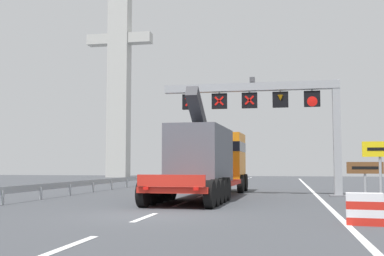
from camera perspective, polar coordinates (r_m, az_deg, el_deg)
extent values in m
plane|color=#424449|center=(16.13, -5.29, -10.45)|extent=(112.00, 112.00, 0.00)
cube|color=silver|center=(10.52, -14.42, -13.54)|extent=(0.20, 2.60, 0.01)
cube|color=silver|center=(15.52, -5.71, -10.67)|extent=(0.20, 2.60, 0.01)
cube|color=silver|center=(20.71, -1.36, -9.12)|extent=(0.20, 2.60, 0.01)
cube|color=silver|center=(25.97, 1.22, -8.17)|extent=(0.20, 2.60, 0.01)
cube|color=silver|center=(31.28, 2.92, -7.53)|extent=(0.20, 2.60, 0.01)
cube|color=silver|center=(36.60, 4.13, -7.07)|extent=(0.20, 2.60, 0.01)
cube|color=silver|center=(41.94, 5.02, -6.73)|extent=(0.20, 2.60, 0.01)
cube|color=silver|center=(47.29, 5.71, -6.46)|extent=(0.20, 2.60, 0.01)
cube|color=silver|center=(52.65, 6.26, -6.25)|extent=(0.20, 2.60, 0.01)
cube|color=silver|center=(58.01, 6.71, -6.07)|extent=(0.20, 2.60, 0.01)
cube|color=silver|center=(63.37, 7.09, -5.93)|extent=(0.20, 2.60, 0.01)
cube|color=silver|center=(27.50, 14.73, -7.82)|extent=(0.20, 63.00, 0.01)
cube|color=#9EA0A5|center=(26.65, 17.06, -1.12)|extent=(0.40, 0.40, 6.29)
cube|color=slate|center=(26.67, 17.22, -7.80)|extent=(0.90, 0.90, 0.08)
cube|color=#9EA0A5|center=(26.89, 6.92, 4.90)|extent=(9.75, 0.44, 0.44)
cube|color=#4C4C51|center=(26.95, 7.27, 5.75)|extent=(0.28, 0.40, 0.28)
cube|color=black|center=(26.75, 14.24, 3.42)|extent=(0.86, 0.24, 0.87)
cube|color=#9EA0A5|center=(26.82, 14.22, 4.45)|extent=(0.08, 0.08, 0.16)
cone|color=red|center=(26.60, 14.27, 3.13)|extent=(0.55, 0.02, 0.55)
cube|color=black|center=(26.71, 10.59, 3.37)|extent=(0.86, 0.24, 0.87)
cube|color=#9EA0A5|center=(26.78, 10.57, 4.40)|extent=(0.08, 0.08, 0.16)
cone|color=orange|center=(26.59, 10.58, 3.60)|extent=(0.31, 0.31, 0.30)
cube|color=black|center=(26.78, 6.94, 3.31)|extent=(0.86, 0.24, 0.87)
cube|color=#9EA0A5|center=(26.85, 6.93, 4.33)|extent=(0.08, 0.08, 0.16)
cube|color=red|center=(26.65, 6.92, 3.35)|extent=(0.53, 0.02, 0.53)
cube|color=red|center=(26.65, 6.92, 3.35)|extent=(0.53, 0.02, 0.53)
cube|color=black|center=(26.95, 3.32, 3.23)|extent=(0.86, 0.24, 0.87)
cube|color=#9EA0A5|center=(27.02, 3.31, 4.25)|extent=(0.08, 0.08, 0.16)
cube|color=red|center=(26.82, 3.28, 3.27)|extent=(0.53, 0.02, 0.53)
cube|color=red|center=(26.82, 3.28, 3.27)|extent=(0.53, 0.02, 0.53)
cube|color=black|center=(27.23, -0.24, 3.15)|extent=(0.86, 0.24, 0.87)
cube|color=#9EA0A5|center=(27.30, -0.24, 4.16)|extent=(0.08, 0.08, 0.16)
cube|color=red|center=(27.10, -0.29, 3.18)|extent=(0.53, 0.02, 0.53)
cube|color=red|center=(27.10, -0.29, 3.18)|extent=(0.53, 0.02, 0.53)
cube|color=red|center=(23.12, 0.91, -6.83)|extent=(3.10, 10.48, 0.24)
cube|color=red|center=(17.98, -2.56, -6.33)|extent=(2.66, 0.16, 0.44)
cylinder|color=black|center=(19.14, -5.88, -7.85)|extent=(0.35, 1.11, 1.10)
cylinder|color=black|center=(18.46, 2.17, -7.99)|extent=(0.35, 1.11, 1.10)
cylinder|color=black|center=(20.14, -4.92, -7.68)|extent=(0.35, 1.11, 1.10)
cylinder|color=black|center=(19.49, 2.74, -7.80)|extent=(0.35, 1.11, 1.10)
cylinder|color=black|center=(21.14, -4.05, -7.53)|extent=(0.35, 1.11, 1.10)
cylinder|color=black|center=(20.52, 3.25, -7.63)|extent=(0.35, 1.11, 1.10)
cylinder|color=black|center=(22.14, -3.26, -7.40)|extent=(0.35, 1.11, 1.10)
cylinder|color=black|center=(21.56, 3.71, -7.47)|extent=(0.35, 1.11, 1.10)
cylinder|color=black|center=(23.15, -2.54, -7.27)|extent=(0.35, 1.11, 1.10)
cylinder|color=black|center=(22.60, 4.13, -7.33)|extent=(0.35, 1.11, 1.10)
cube|color=orange|center=(30.09, 3.68, -3.66)|extent=(2.67, 3.27, 3.10)
cube|color=black|center=(30.11, 3.67, -2.33)|extent=(2.70, 3.29, 0.60)
cylinder|color=black|center=(31.20, 1.60, -6.54)|extent=(0.37, 1.11, 1.10)
cylinder|color=black|center=(30.81, 6.33, -6.54)|extent=(0.37, 1.11, 1.10)
cylinder|color=black|center=(29.24, 0.84, -6.68)|extent=(0.37, 1.11, 1.10)
cylinder|color=black|center=(28.82, 5.89, -6.69)|extent=(0.37, 1.11, 1.10)
cube|color=#565B66|center=(23.50, 1.11, -3.21)|extent=(2.54, 5.79, 2.70)
cube|color=#2D2D33|center=(22.79, 0.66, 1.75)|extent=(0.64, 2.96, 2.29)
cube|color=red|center=(18.23, -5.59, -7.23)|extent=(0.20, 0.07, 0.12)
cube|color=red|center=(17.72, 0.49, -7.34)|extent=(0.20, 0.07, 0.12)
cylinder|color=#9EA0A5|center=(19.20, 21.74, -5.35)|extent=(0.10, 0.10, 2.57)
cube|color=yellow|center=(19.14, 21.69, -2.37)|extent=(1.29, 0.06, 0.58)
cube|color=black|center=(19.11, 21.70, -2.37)|extent=(0.93, 0.01, 0.12)
cylinder|color=#9EA0A5|center=(22.11, 20.12, -6.21)|extent=(0.10, 0.10, 1.82)
cube|color=brown|center=(22.04, 20.09, -4.52)|extent=(1.54, 0.06, 0.51)
cube|color=black|center=(22.00, 20.11, -4.52)|extent=(1.11, 0.01, 0.12)
cube|color=red|center=(14.41, 20.10, -10.48)|extent=(1.05, 0.60, 0.23)
cube|color=white|center=(14.38, 20.07, -9.59)|extent=(1.05, 0.60, 0.22)
cube|color=red|center=(14.36, 20.05, -8.70)|extent=(1.05, 0.60, 0.23)
cube|color=white|center=(14.35, 20.03, -7.80)|extent=(1.05, 0.60, 0.23)
cube|color=#999EA3|center=(31.67, -10.79, -6.34)|extent=(0.04, 32.00, 0.32)
cube|color=#999EA3|center=(21.67, -21.82, -7.81)|extent=(0.10, 0.10, 0.60)
cube|color=#999EA3|center=(24.42, -17.72, -7.50)|extent=(0.10, 0.10, 0.60)
cube|color=#999EA3|center=(27.27, -14.46, -7.23)|extent=(0.10, 0.10, 0.60)
cube|color=#999EA3|center=(30.18, -11.82, -6.99)|extent=(0.10, 0.10, 0.60)
cube|color=#999EA3|center=(33.15, -9.66, -6.79)|extent=(0.10, 0.10, 0.60)
cube|color=#999EA3|center=(36.16, -7.86, -6.61)|extent=(0.10, 0.10, 0.60)
cube|color=#999EA3|center=(39.20, -6.33, -6.45)|extent=(0.10, 0.10, 0.60)
cube|color=#999EA3|center=(42.27, -5.03, -6.31)|extent=(0.10, 0.10, 0.60)
cube|color=#999EA3|center=(45.35, -3.90, -6.19)|extent=(0.10, 0.10, 0.60)
cube|color=#B7B7B2|center=(66.04, -8.74, 7.44)|extent=(2.80, 2.00, 30.45)
cube|color=#B7B7B2|center=(66.88, -8.70, 10.50)|extent=(9.00, 1.60, 1.40)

